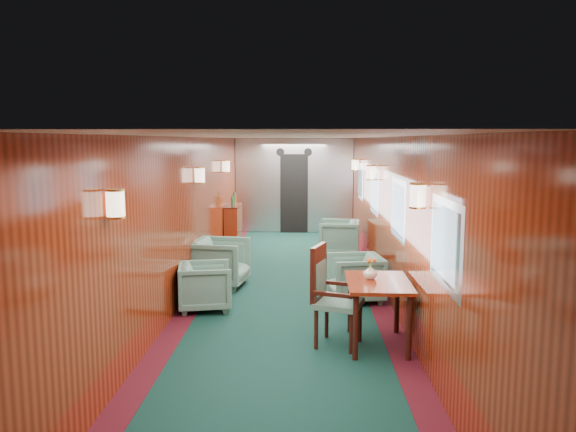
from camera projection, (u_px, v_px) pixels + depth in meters
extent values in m
plane|color=#0D3229|center=(287.00, 295.00, 8.59)|extent=(12.00, 12.00, 0.00)
cube|color=white|center=(287.00, 140.00, 8.27)|extent=(3.00, 12.00, 0.10)
cube|color=white|center=(287.00, 139.00, 8.27)|extent=(1.20, 12.00, 0.06)
cube|color=maroon|center=(294.00, 185.00, 14.37)|extent=(3.00, 0.10, 2.40)
cube|color=maroon|center=(245.00, 403.00, 2.48)|extent=(3.00, 0.10, 2.40)
cube|color=maroon|center=(188.00, 217.00, 8.47)|extent=(0.10, 12.00, 2.40)
cube|color=maroon|center=(387.00, 218.00, 8.38)|extent=(0.10, 12.00, 2.40)
cube|color=#3F0C15|center=(199.00, 294.00, 8.63)|extent=(0.30, 12.00, 0.01)
cube|color=#3F0C15|center=(375.00, 295.00, 8.55)|extent=(0.30, 12.00, 0.01)
cube|color=silver|center=(294.00, 185.00, 14.29)|extent=(2.98, 0.12, 2.38)
cube|color=black|center=(294.00, 194.00, 14.24)|extent=(0.70, 0.06, 2.00)
cylinder|color=black|center=(280.00, 152.00, 14.11)|extent=(0.20, 0.04, 0.20)
cylinder|color=black|center=(308.00, 152.00, 14.09)|extent=(0.20, 0.04, 0.20)
cube|color=silver|center=(446.00, 245.00, 4.88)|extent=(0.02, 1.10, 0.80)
cube|color=#46606A|center=(445.00, 245.00, 4.88)|extent=(0.01, 0.96, 0.66)
cube|color=silver|center=(398.00, 209.00, 7.36)|extent=(0.02, 1.10, 0.80)
cube|color=#46606A|center=(397.00, 209.00, 7.36)|extent=(0.01, 0.96, 0.66)
cube|color=silver|center=(374.00, 192.00, 9.83)|extent=(0.02, 1.10, 0.80)
cube|color=#46606A|center=(374.00, 192.00, 9.83)|extent=(0.01, 0.96, 0.66)
cube|color=silver|center=(360.00, 181.00, 12.31)|extent=(0.02, 1.10, 0.80)
cube|color=#46606A|center=(360.00, 181.00, 12.31)|extent=(0.01, 0.96, 0.66)
cylinder|color=beige|center=(115.00, 204.00, 4.92)|extent=(0.16, 0.16, 0.24)
cylinder|color=gold|center=(116.00, 217.00, 4.93)|extent=(0.17, 0.17, 0.02)
cylinder|color=beige|center=(418.00, 196.00, 5.63)|extent=(0.16, 0.16, 0.24)
cylinder|color=gold|center=(418.00, 207.00, 5.65)|extent=(0.17, 0.17, 0.02)
cylinder|color=beige|center=(200.00, 175.00, 8.88)|extent=(0.16, 0.16, 0.24)
cylinder|color=gold|center=(200.00, 183.00, 8.90)|extent=(0.17, 0.17, 0.02)
cylinder|color=beige|center=(371.00, 173.00, 9.59)|extent=(0.16, 0.16, 0.24)
cylinder|color=gold|center=(371.00, 180.00, 9.61)|extent=(0.17, 0.17, 0.02)
cylinder|color=beige|center=(226.00, 166.00, 11.85)|extent=(0.16, 0.16, 0.24)
cylinder|color=gold|center=(226.00, 172.00, 11.87)|extent=(0.17, 0.17, 0.02)
cylinder|color=beige|center=(355.00, 165.00, 12.56)|extent=(0.16, 0.16, 0.24)
cylinder|color=gold|center=(355.00, 170.00, 12.58)|extent=(0.17, 0.17, 0.02)
cube|color=maroon|center=(378.00, 283.00, 6.38)|extent=(0.73, 1.03, 0.04)
cylinder|color=#38140C|center=(356.00, 327.00, 6.01)|extent=(0.06, 0.06, 0.72)
cylinder|color=#38140C|center=(409.00, 328.00, 5.98)|extent=(0.06, 0.06, 0.72)
cylinder|color=#38140C|center=(350.00, 304.00, 6.88)|extent=(0.06, 0.06, 0.72)
cylinder|color=#38140C|center=(397.00, 304.00, 6.85)|extent=(0.06, 0.06, 0.72)
cube|color=#225047|center=(339.00, 304.00, 6.42)|extent=(0.63, 0.63, 0.06)
cube|color=#38140C|center=(318.00, 272.00, 6.46)|extent=(0.20, 0.44, 0.64)
cube|color=#225047|center=(321.00, 278.00, 6.46)|extent=(0.13, 0.33, 0.39)
cube|color=#38140C|center=(333.00, 295.00, 6.17)|extent=(0.44, 0.20, 0.04)
cube|color=#38140C|center=(345.00, 284.00, 6.63)|extent=(0.44, 0.20, 0.04)
cylinder|color=#38140C|center=(316.00, 329.00, 6.34)|extent=(0.05, 0.05, 0.46)
cylinder|color=#38140C|center=(351.00, 334.00, 6.20)|extent=(0.05, 0.05, 0.46)
cylinder|color=#38140C|center=(327.00, 319.00, 6.72)|extent=(0.05, 0.05, 0.46)
cylinder|color=#38140C|center=(360.00, 322.00, 6.57)|extent=(0.05, 0.05, 0.46)
cube|color=maroon|center=(233.00, 225.00, 12.65)|extent=(0.30, 0.99, 0.89)
cube|color=#38140C|center=(234.00, 205.00, 12.59)|extent=(0.32, 1.01, 0.02)
cylinder|color=#274E2C|center=(232.00, 201.00, 12.33)|extent=(0.07, 0.07, 0.22)
cylinder|color=#274E2C|center=(234.00, 198.00, 12.67)|extent=(0.06, 0.06, 0.28)
cylinder|color=gold|center=(236.00, 200.00, 12.87)|extent=(0.08, 0.08, 0.18)
imported|color=silver|center=(370.00, 272.00, 6.46)|extent=(0.20, 0.20, 0.16)
imported|color=#225047|center=(205.00, 286.00, 7.82)|extent=(0.84, 0.83, 0.66)
imported|color=#225047|center=(220.00, 262.00, 9.06)|extent=(0.97, 0.95, 0.78)
imported|color=#225047|center=(355.00, 278.00, 8.24)|extent=(0.86, 0.84, 0.69)
imported|color=#225047|center=(339.00, 238.00, 11.46)|extent=(0.88, 0.86, 0.73)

